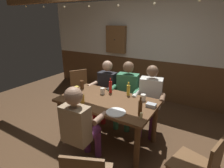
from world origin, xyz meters
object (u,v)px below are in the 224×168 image
object	(u,v)px
person_2	(150,96)
person_3	(80,124)
bottle_1	(110,87)
pint_glass_4	(82,85)
person_1	(127,91)
condiment_caddy	(151,105)
chair_empty_far_end	(81,88)
person_0	(106,88)
chair_empty_near_left	(200,168)
table_candle	(141,116)
bottle_2	(140,108)
pint_glass_1	(102,91)
bottle_0	(128,90)
plate_0	(116,112)
wall_dart_cabinet	(116,39)
pint_glass_0	(77,90)
pint_glass_2	(82,99)
pint_glass_3	(143,97)
dining_table	(107,106)

from	to	relation	value
person_2	person_3	size ratio (longest dim) A/B	1.01
bottle_1	pint_glass_4	world-z (taller)	bottle_1
person_1	condiment_caddy	world-z (taller)	person_1
chair_empty_far_end	condiment_caddy	distance (m)	2.00
person_0	person_1	world-z (taller)	person_1
chair_empty_near_left	table_candle	distance (m)	0.85
bottle_2	pint_glass_1	distance (m)	0.91
table_candle	bottle_1	bearing A→B (deg)	145.89
bottle_0	plate_0	bearing A→B (deg)	-78.66
table_candle	bottle_1	xyz separation A→B (m)	(-0.80, 0.54, 0.07)
chair_empty_near_left	wall_dart_cabinet	distance (m)	3.60
condiment_caddy	wall_dart_cabinet	size ratio (longest dim) A/B	0.20
chair_empty_near_left	condiment_caddy	world-z (taller)	chair_empty_near_left
table_candle	wall_dart_cabinet	xyz separation A→B (m)	(-1.69, 2.27, 0.67)
pint_glass_0	table_candle	bearing A→B (deg)	-9.68
person_0	bottle_0	xyz separation A→B (m)	(0.66, -0.31, 0.19)
pint_glass_2	pint_glass_1	bearing A→B (deg)	82.70
condiment_caddy	wall_dart_cabinet	world-z (taller)	wall_dart_cabinet
person_0	pint_glass_1	world-z (taller)	person_0
bottle_0	pint_glass_3	world-z (taller)	bottle_0
person_1	table_candle	size ratio (longest dim) A/B	15.51
dining_table	person_2	size ratio (longest dim) A/B	1.26
person_1	bottle_2	bearing A→B (deg)	116.52
person_2	bottle_2	xyz separation A→B (m)	(0.16, -0.86, 0.19)
condiment_caddy	plate_0	distance (m)	0.55
pint_glass_2	dining_table	bearing A→B (deg)	49.57
person_0	bottle_1	bearing A→B (deg)	130.73
dining_table	pint_glass_2	xyz separation A→B (m)	(-0.26, -0.30, 0.18)
person_3	pint_glass_1	world-z (taller)	person_3
table_candle	pint_glass_4	xyz separation A→B (m)	(-1.35, 0.43, 0.04)
chair_empty_far_end	wall_dart_cabinet	distance (m)	1.64
bottle_0	pint_glass_4	distance (m)	0.88
pint_glass_2	pint_glass_3	size ratio (longest dim) A/B	1.34
bottle_1	person_0	bearing A→B (deg)	132.91
dining_table	chair_empty_near_left	distance (m)	1.52
chair_empty_far_end	chair_empty_near_left	bearing A→B (deg)	97.98
person_1	bottle_0	size ratio (longest dim) A/B	5.42
person_3	pint_glass_1	xyz separation A→B (m)	(-0.20, 0.83, 0.14)
bottle_0	person_1	bearing A→B (deg)	120.83
chair_empty_near_left	bottle_0	xyz separation A→B (m)	(-1.25, 0.77, 0.38)
person_0	condiment_caddy	xyz separation A→B (m)	(1.15, -0.53, 0.12)
pint_glass_3	dining_table	bearing A→B (deg)	-150.87
pint_glass_2	bottle_0	bearing A→B (deg)	54.96
wall_dart_cabinet	plate_0	bearing A→B (deg)	-60.00
dining_table	pint_glass_2	size ratio (longest dim) A/B	11.38
person_2	chair_empty_near_left	distance (m)	1.47
person_3	plate_0	distance (m)	0.51
pint_glass_2	pint_glass_3	distance (m)	0.96
pint_glass_3	plate_0	bearing A→B (deg)	-106.41
bottle_2	pint_glass_4	world-z (taller)	bottle_2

